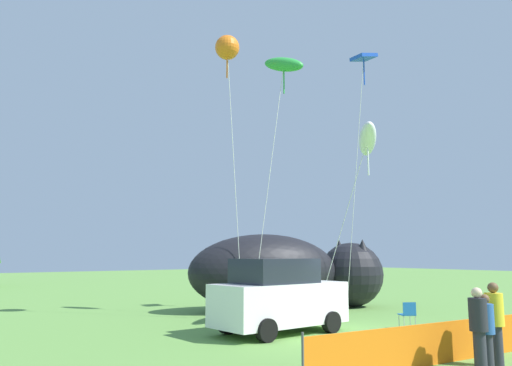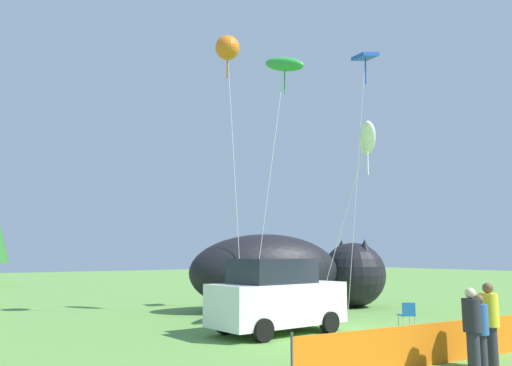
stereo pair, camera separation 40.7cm
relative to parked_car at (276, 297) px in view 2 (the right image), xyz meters
The scene contains 12 objects.
ground_plane 2.72m from the parked_car, 42.28° to the right, with size 120.00×120.00×0.00m, color #609342.
parked_car is the anchor object (origin of this frame).
folding_chair 4.40m from the parked_car, 24.76° to the right, with size 0.63×0.63×0.87m.
inflatable_cat 6.57m from the parked_car, 48.10° to the left, with size 9.48×4.95×3.29m.
safety_fence 5.47m from the parked_car, 89.20° to the right, with size 7.35×0.68×0.99m.
spectator_in_green_shirt 6.45m from the parked_car, 85.58° to the right, with size 0.34×0.34×1.58m.
spectator_in_blue_shirt 6.42m from the parked_car, 80.62° to the right, with size 0.39×0.39×1.81m.
spectator_in_black_shirt 6.40m from the parked_car, 87.70° to the right, with size 0.38×0.38×1.73m.
kite_green_fish 10.47m from the parked_car, 47.67° to the left, with size 2.49×1.95×11.03m.
kite_white_ghost 6.52m from the parked_car, ahead, with size 2.61×3.61×7.07m.
kite_blue_box 12.10m from the parked_car, 17.42° to the left, with size 1.43×1.14×11.44m.
kite_orange_flower 10.52m from the parked_car, 81.04° to the left, with size 1.00×1.24×11.34m.
Camera 2 is at (-11.49, -10.90, 2.45)m, focal length 35.00 mm.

